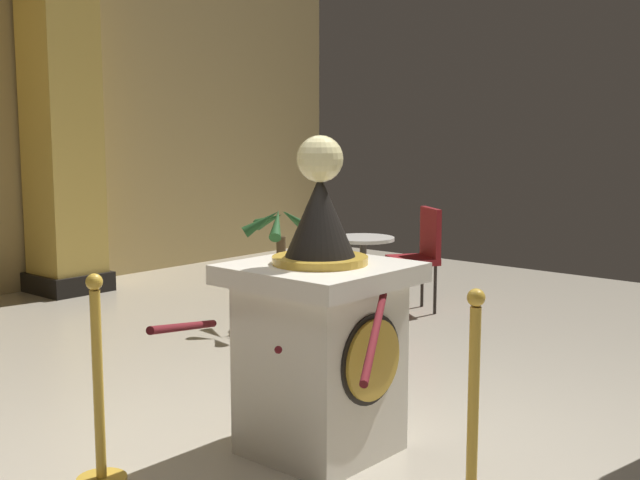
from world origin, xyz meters
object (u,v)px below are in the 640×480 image
Objects in this scene: potted_palm_right at (281,288)px; cafe_chair_red at (421,250)px; cafe_table at (363,267)px; pedestal_clock at (321,334)px; stanchion_near at (99,412)px; stanchion_far at (472,435)px.

potted_palm_right reaches higher than cafe_chair_red.
cafe_chair_red reaches higher than cafe_table.
potted_palm_right is at bearing 48.13° from pedestal_clock.
pedestal_clock is 3.46m from cafe_chair_red.
stanchion_near is (-0.99, 0.53, -0.27)m from pedestal_clock.
stanchion_near is 1.07× the size of cafe_chair_red.
potted_palm_right reaches higher than stanchion_near.
pedestal_clock reaches higher than stanchion_far.
cafe_table is at bearing 162.53° from cafe_chair_red.
potted_palm_right is at bearing 156.88° from cafe_chair_red.
stanchion_far is 3.69m from cafe_table.
cafe_table is at bearing -27.88° from potted_palm_right.
potted_palm_right is 1.42m from cafe_chair_red.
potted_palm_right is at bearing 28.18° from stanchion_near.
cafe_chair_red is at bearing 37.47° from stanchion_far.
stanchion_far is 0.95× the size of potted_palm_right.
cafe_chair_red is at bearing 13.20° from stanchion_near.
stanchion_far reaches higher than cafe_chair_red.
pedestal_clock is 2.76m from potted_palm_right.
cafe_chair_red is (4.11, 0.96, 0.22)m from stanchion_near.
potted_palm_right reaches higher than stanchion_far.
cafe_chair_red is at bearing -17.47° from cafe_table.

